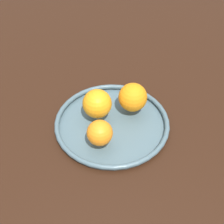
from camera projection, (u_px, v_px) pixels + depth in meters
ground_plane at (112, 131)px, 84.82cm from camera, size 163.84×163.84×4.00cm
fruit_bowl at (112, 123)px, 82.77cm from camera, size 28.60×28.60×1.80cm
orange_center at (100, 133)px, 75.22cm from camera, size 6.04×6.04×6.04cm
orange_back_left at (133, 97)px, 82.87cm from camera, size 7.26×7.26×7.26cm
orange_back_right at (97, 103)px, 81.31cm from camera, size 7.25×7.25×7.25cm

